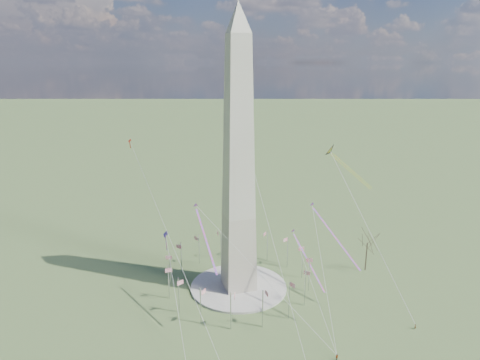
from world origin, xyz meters
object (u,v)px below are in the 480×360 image
object	(u,v)px
tree_near	(368,241)
person_east	(415,326)
washington_monument	(238,164)
kite_delta_black	(333,153)

from	to	relation	value
tree_near	person_east	world-z (taller)	tree_near
washington_monument	person_east	bearing A→B (deg)	-41.90
tree_near	person_east	xyz separation A→B (m)	(-7.45, -39.59, -11.90)
washington_monument	kite_delta_black	xyz separation A→B (m)	(39.79, 5.85, 0.14)
washington_monument	tree_near	bearing A→B (deg)	-1.90
tree_near	person_east	bearing A→B (deg)	-100.66
tree_near	person_east	size ratio (longest dim) A/B	10.47
tree_near	person_east	distance (m)	42.00
person_east	washington_monument	bearing A→B (deg)	-73.80
washington_monument	tree_near	xyz separation A→B (m)	(53.54, -1.77, -35.20)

